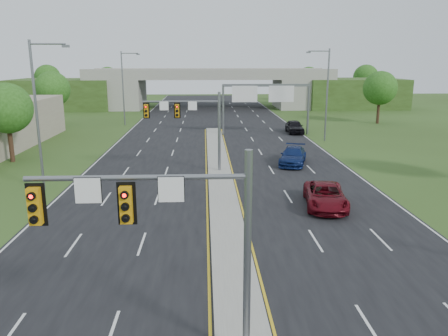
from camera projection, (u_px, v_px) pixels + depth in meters
road at (216, 150)px, 48.28m from camera, size 24.00×160.00×0.02m
median at (220, 177)px, 36.62m from camera, size 2.00×54.00×0.16m
lane_markings at (212, 162)px, 42.35m from camera, size 23.72×160.00×0.01m
signal_mast_near at (173, 225)px, 13.03m from camera, size 6.62×0.60×7.00m
signal_mast_far at (193, 119)px, 37.29m from camera, size 6.62×0.60×7.00m
sign_gantry at (265, 95)px, 56.97m from camera, size 11.58×0.44×6.67m
overpass at (210, 91)px, 91.11m from camera, size 80.00×14.00×8.10m
lightpole_l_mid at (39, 109)px, 31.70m from camera, size 2.85×0.25×11.00m
lightpole_l_far at (124, 85)px, 65.66m from camera, size 2.85×0.25×11.00m
lightpole_r_far at (326, 91)px, 52.28m from camera, size 2.85×0.25×11.00m
tree_l_near at (7, 108)px, 41.33m from camera, size 4.80×4.80×7.60m
tree_l_mid at (52, 89)px, 65.34m from camera, size 5.20×5.20×8.12m
tree_r_mid at (380, 88)px, 67.53m from camera, size 5.20×5.20×8.12m
tree_back_a at (48, 78)px, 102.49m from camera, size 6.00×6.00×8.85m
tree_back_b at (108, 79)px, 103.18m from camera, size 5.60×5.60×8.32m
tree_back_c at (309, 79)px, 105.29m from camera, size 5.60×5.60×8.32m
tree_back_d at (366, 77)px, 105.83m from camera, size 6.00×6.00×8.85m
car_far_a at (325, 196)px, 29.07m from camera, size 3.36×5.90×1.55m
car_far_b at (293, 156)px, 41.25m from camera, size 3.74×5.93×1.60m
car_far_c at (295, 127)px, 59.42m from camera, size 2.11×5.08×1.72m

